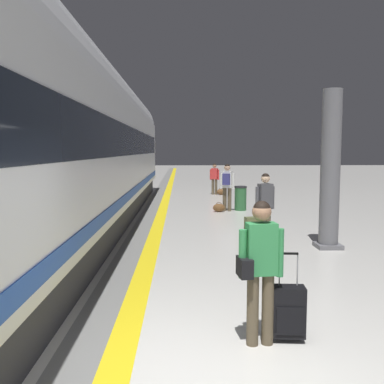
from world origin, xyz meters
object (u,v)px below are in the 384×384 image
at_px(duffel_bag_far, 221,192).
at_px(platform_pillar, 330,173).
at_px(traveller_foreground, 260,262).
at_px(passenger_mid, 227,183).
at_px(duffel_bag_mid, 219,208).
at_px(passenger_far, 214,177).
at_px(high_speed_train, 67,140).
at_px(waste_bin, 240,198).
at_px(suitcase_near, 253,229).
at_px(rolling_suitcase_foreground, 288,311).
at_px(passenger_near, 265,202).

height_order(duffel_bag_far, platform_pillar, platform_pillar).
bearing_deg(traveller_foreground, passenger_mid, 85.71).
height_order(duffel_bag_mid, duffel_bag_far, same).
bearing_deg(duffel_bag_far, passenger_mid, -93.28).
distance_m(passenger_far, platform_pillar, 12.13).
bearing_deg(high_speed_train, waste_bin, 43.41).
xyz_separation_m(passenger_mid, waste_bin, (0.53, 0.19, -0.57)).
distance_m(suitcase_near, passenger_mid, 5.53).
bearing_deg(duffel_bag_far, rolling_suitcase_foreground, -92.70).
relative_size(passenger_mid, passenger_far, 1.10).
height_order(passenger_mid, duffel_bag_far, passenger_mid).
distance_m(suitcase_near, passenger_far, 11.47).
xyz_separation_m(passenger_near, waste_bin, (0.18, 5.52, -0.52)).
relative_size(duffel_bag_far, platform_pillar, 0.12).
bearing_deg(waste_bin, platform_pillar, -79.49).
height_order(traveller_foreground, rolling_suitcase_foreground, traveller_foreground).
xyz_separation_m(suitcase_near, passenger_mid, (-0.03, 5.49, 0.69)).
bearing_deg(passenger_mid, passenger_near, -86.24).
height_order(passenger_near, duffel_bag_far, passenger_near).
bearing_deg(suitcase_near, platform_pillar, -17.99).
xyz_separation_m(passenger_near, platform_pillar, (1.33, -0.70, 0.75)).
distance_m(passenger_far, waste_bin, 5.81).
bearing_deg(passenger_far, duffel_bag_far, -31.41).
bearing_deg(passenger_far, passenger_mid, -90.11).
bearing_deg(duffel_bag_mid, platform_pillar, -71.12).
xyz_separation_m(traveller_foreground, passenger_mid, (0.82, 10.88, 0.06)).
height_order(rolling_suitcase_foreground, suitcase_near, rolling_suitcase_foreground).
height_order(passenger_far, duffel_bag_far, passenger_far).
relative_size(suitcase_near, passenger_mid, 0.37).
bearing_deg(suitcase_near, high_speed_train, 169.62).
bearing_deg(passenger_far, rolling_suitcase_foreground, -91.58).
xyz_separation_m(rolling_suitcase_foreground, duffel_bag_mid, (0.14, 10.60, -0.21)).
xyz_separation_m(high_speed_train, traveller_foreground, (3.77, -6.24, -1.53)).
bearing_deg(rolling_suitcase_foreground, traveller_foreground, -166.43).
distance_m(rolling_suitcase_foreground, passenger_mid, 10.83).
relative_size(high_speed_train, platform_pillar, 7.73).
relative_size(traveller_foreground, duffel_bag_far, 3.81).
height_order(traveller_foreground, duffel_bag_mid, traveller_foreground).
relative_size(high_speed_train, traveller_foreground, 16.58).
height_order(passenger_near, passenger_far, passenger_near).
xyz_separation_m(high_speed_train, rolling_suitcase_foreground, (4.13, -6.15, -2.14)).
bearing_deg(passenger_far, waste_bin, -84.88).
relative_size(passenger_mid, platform_pillar, 0.48).
bearing_deg(rolling_suitcase_foreground, suitcase_near, 84.83).
relative_size(traveller_foreground, passenger_far, 1.07).
bearing_deg(passenger_far, high_speed_train, -113.42).
distance_m(duffel_bag_mid, duffel_bag_far, 5.99).
xyz_separation_m(suitcase_near, waste_bin, (0.50, 5.68, 0.11)).
relative_size(passenger_near, waste_bin, 1.85).
distance_m(passenger_near, waste_bin, 5.54).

